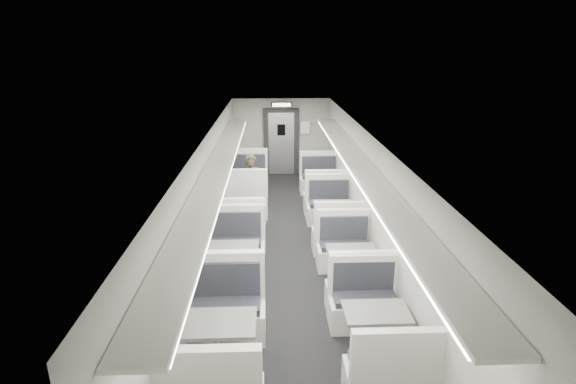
{
  "coord_description": "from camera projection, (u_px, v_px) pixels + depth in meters",
  "views": [
    {
      "loc": [
        -0.33,
        -7.97,
        3.96
      ],
      "look_at": [
        0.0,
        0.61,
        1.14
      ],
      "focal_mm": 28.0,
      "sensor_mm": 36.0,
      "label": 1
    }
  ],
  "objects": [
    {
      "name": "room",
      "position": [
        289.0,
        199.0,
        8.44
      ],
      "size": [
        3.24,
        12.24,
        2.64
      ],
      "color": "black",
      "rests_on": "ground"
    },
    {
      "name": "booth_left_a",
      "position": [
        245.0,
        189.0,
        11.57
      ],
      "size": [
        1.15,
        2.33,
        1.24
      ],
      "color": "silver",
      "rests_on": "room"
    },
    {
      "name": "booth_left_b",
      "position": [
        241.0,
        217.0,
        9.8
      ],
      "size": [
        1.07,
        2.17,
        1.16
      ],
      "color": "silver",
      "rests_on": "room"
    },
    {
      "name": "booth_left_c",
      "position": [
        233.0,
        266.0,
        7.62
      ],
      "size": [
        1.05,
        2.14,
        1.14
      ],
      "color": "silver",
      "rests_on": "room"
    },
    {
      "name": "booth_left_d",
      "position": [
        219.0,
        349.0,
        5.52
      ],
      "size": [
        1.12,
        2.27,
        1.22
      ],
      "color": "silver",
      "rests_on": "room"
    },
    {
      "name": "booth_right_a",
      "position": [
        322.0,
        188.0,
        11.8
      ],
      "size": [
        1.06,
        2.14,
        1.14
      ],
      "color": "silver",
      "rests_on": "room"
    },
    {
      "name": "booth_right_b",
      "position": [
        333.0,
        219.0,
        9.69
      ],
      "size": [
        1.03,
        2.1,
        1.12
      ],
      "color": "silver",
      "rests_on": "room"
    },
    {
      "name": "booth_right_c",
      "position": [
        351.0,
        268.0,
        7.6
      ],
      "size": [
        1.0,
        2.02,
        1.08
      ],
      "color": "silver",
      "rests_on": "room"
    },
    {
      "name": "booth_right_d",
      "position": [
        375.0,
        334.0,
        5.86
      ],
      "size": [
        1.01,
        2.05,
        1.1
      ],
      "color": "silver",
      "rests_on": "room"
    },
    {
      "name": "passenger",
      "position": [
        251.0,
        186.0,
        10.68
      ],
      "size": [
        0.56,
        0.37,
        1.53
      ],
      "primitive_type": "imported",
      "rotation": [
        0.0,
        0.0,
        0.01
      ],
      "color": "black",
      "rests_on": "room"
    },
    {
      "name": "window_a",
      "position": [
        226.0,
        151.0,
        11.56
      ],
      "size": [
        0.02,
        1.18,
        0.84
      ],
      "primitive_type": "cube",
      "color": "black",
      "rests_on": "room"
    },
    {
      "name": "window_b",
      "position": [
        216.0,
        175.0,
        9.47
      ],
      "size": [
        0.02,
        1.18,
        0.84
      ],
      "primitive_type": "cube",
      "color": "black",
      "rests_on": "room"
    },
    {
      "name": "window_c",
      "position": [
        201.0,
        212.0,
        7.38
      ],
      "size": [
        0.02,
        1.18,
        0.84
      ],
      "primitive_type": "cube",
      "color": "black",
      "rests_on": "room"
    },
    {
      "name": "window_d",
      "position": [
        174.0,
        277.0,
        5.3
      ],
      "size": [
        0.02,
        1.18,
        0.84
      ],
      "primitive_type": "cube",
      "color": "black",
      "rests_on": "room"
    },
    {
      "name": "luggage_rack_left",
      "position": [
        219.0,
        167.0,
        7.88
      ],
      "size": [
        0.46,
        10.4,
        0.09
      ],
      "color": "silver",
      "rests_on": "room"
    },
    {
      "name": "luggage_rack_right",
      "position": [
        360.0,
        166.0,
        7.97
      ],
      "size": [
        0.46,
        10.4,
        0.09
      ],
      "color": "silver",
      "rests_on": "room"
    },
    {
      "name": "vestibule_door",
      "position": [
        281.0,
        142.0,
        14.12
      ],
      "size": [
        1.1,
        0.13,
        2.1
      ],
      "color": "black",
      "rests_on": "room"
    },
    {
      "name": "exit_sign",
      "position": [
        281.0,
        105.0,
        13.27
      ],
      "size": [
        0.62,
        0.12,
        0.16
      ],
      "color": "black",
      "rests_on": "room"
    },
    {
      "name": "wall_notice",
      "position": [
        305.0,
        128.0,
        13.99
      ],
      "size": [
        0.32,
        0.02,
        0.4
      ],
      "primitive_type": "cube",
      "color": "white",
      "rests_on": "room"
    }
  ]
}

